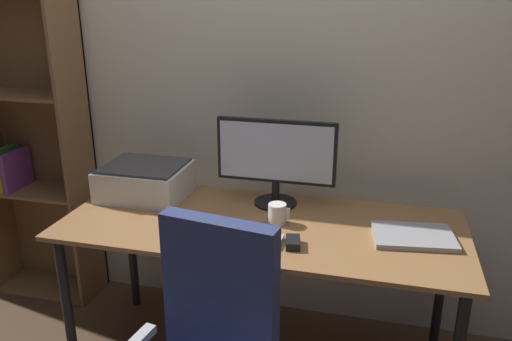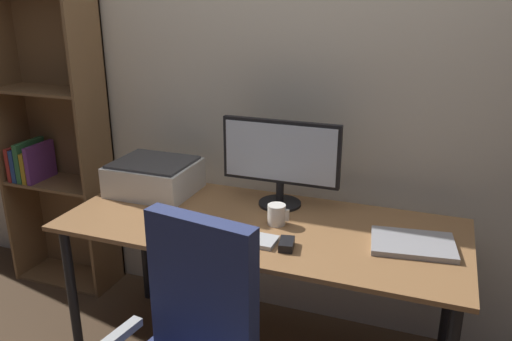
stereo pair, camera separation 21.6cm
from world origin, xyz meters
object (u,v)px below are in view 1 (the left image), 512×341
object	(u,v)px
keyboard	(246,238)
mouse	(293,242)
coffee_mug	(277,214)
monitor	(276,156)
printer	(145,180)
desk	(261,239)
bookshelf	(31,146)
laptop	(413,236)

from	to	relation	value
keyboard	mouse	world-z (taller)	mouse
keyboard	coffee_mug	size ratio (longest dim) A/B	3.08
monitor	keyboard	bearing A→B (deg)	-94.89
keyboard	printer	bearing A→B (deg)	152.01
desk	bookshelf	size ratio (longest dim) A/B	0.96
laptop	bookshelf	distance (m)	2.07
keyboard	laptop	size ratio (longest dim) A/B	0.91
mouse	coffee_mug	distance (m)	0.22
monitor	bookshelf	world-z (taller)	bookshelf
mouse	coffee_mug	bearing A→B (deg)	107.95
monitor	bookshelf	distance (m)	1.43
mouse	bookshelf	xyz separation A→B (m)	(-1.58, 0.54, 0.13)
monitor	bookshelf	bearing A→B (deg)	174.44
keyboard	mouse	xyz separation A→B (m)	(0.19, -0.01, 0.01)
keyboard	printer	size ratio (longest dim) A/B	0.72
printer	bookshelf	xyz separation A→B (m)	(-0.78, 0.20, 0.06)
desk	keyboard	size ratio (longest dim) A/B	5.98
desk	laptop	distance (m)	0.64
desk	printer	world-z (taller)	printer
laptop	bookshelf	bearing A→B (deg)	162.28
monitor	mouse	xyz separation A→B (m)	(0.16, -0.40, -0.22)
desk	coffee_mug	world-z (taller)	coffee_mug
laptop	printer	size ratio (longest dim) A/B	0.80
mouse	monitor	bearing A→B (deg)	101.09
bookshelf	desk	bearing A→B (deg)	-14.31
desk	mouse	size ratio (longest dim) A/B	18.07
keyboard	monitor	bearing A→B (deg)	86.24
laptop	desk	bearing A→B (deg)	172.57
desk	keyboard	bearing A→B (deg)	-96.38
monitor	mouse	bearing A→B (deg)	-68.45
keyboard	coffee_mug	bearing A→B (deg)	66.05
desk	keyboard	xyz separation A→B (m)	(-0.02, -0.17, 0.09)
mouse	bookshelf	distance (m)	1.67
mouse	bookshelf	world-z (taller)	bookshelf
mouse	laptop	size ratio (longest dim) A/B	0.30
desk	bookshelf	xyz separation A→B (m)	(-1.40, 0.36, 0.22)
printer	bookshelf	size ratio (longest dim) A/B	0.22
keyboard	coffee_mug	xyz separation A→B (m)	(0.09, 0.19, 0.04)
monitor	keyboard	xyz separation A→B (m)	(-0.03, -0.39, -0.23)
desk	monitor	size ratio (longest dim) A/B	3.13
coffee_mug	bookshelf	bearing A→B (deg)	166.80
keyboard	desk	bearing A→B (deg)	84.75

